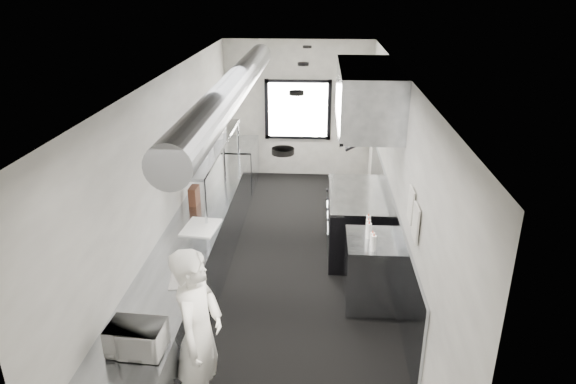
# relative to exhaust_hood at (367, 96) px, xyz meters

# --- Properties ---
(floor) EXTENTS (3.00, 8.00, 0.01)m
(floor) POSITION_rel_exhaust_hood_xyz_m (-1.10, -0.70, -2.39)
(floor) COLOR black
(floor) RESTS_ON ground
(ceiling) EXTENTS (3.00, 8.00, 0.01)m
(ceiling) POSITION_rel_exhaust_hood_xyz_m (-1.10, -0.70, 0.41)
(ceiling) COLOR beige
(ceiling) RESTS_ON wall_back
(wall_back) EXTENTS (3.00, 0.02, 2.80)m
(wall_back) POSITION_rel_exhaust_hood_xyz_m (-1.10, 3.30, -0.99)
(wall_back) COLOR silver
(wall_back) RESTS_ON floor
(wall_left) EXTENTS (0.02, 8.00, 2.80)m
(wall_left) POSITION_rel_exhaust_hood_xyz_m (-2.60, -0.70, -0.99)
(wall_left) COLOR silver
(wall_left) RESTS_ON floor
(wall_right) EXTENTS (0.02, 8.00, 2.80)m
(wall_right) POSITION_rel_exhaust_hood_xyz_m (0.40, -0.70, -0.99)
(wall_right) COLOR silver
(wall_right) RESTS_ON floor
(wall_cladding) EXTENTS (0.03, 5.50, 1.10)m
(wall_cladding) POSITION_rel_exhaust_hood_xyz_m (0.38, -0.40, -1.84)
(wall_cladding) COLOR gray
(wall_cladding) RESTS_ON wall_right
(hvac_duct) EXTENTS (0.40, 6.40, 0.40)m
(hvac_duct) POSITION_rel_exhaust_hood_xyz_m (-1.80, -0.30, 0.16)
(hvac_duct) COLOR gray
(hvac_duct) RESTS_ON ceiling
(service_window) EXTENTS (1.36, 0.05, 1.25)m
(service_window) POSITION_rel_exhaust_hood_xyz_m (-1.10, 3.26, -0.99)
(service_window) COLOR white
(service_window) RESTS_ON wall_back
(exhaust_hood) EXTENTS (0.81, 2.20, 0.88)m
(exhaust_hood) POSITION_rel_exhaust_hood_xyz_m (0.00, 0.00, 0.00)
(exhaust_hood) COLOR gray
(exhaust_hood) RESTS_ON ceiling
(prep_counter) EXTENTS (0.70, 6.00, 0.90)m
(prep_counter) POSITION_rel_exhaust_hood_xyz_m (-2.25, -1.20, -1.94)
(prep_counter) COLOR gray
(prep_counter) RESTS_ON floor
(pass_shelf) EXTENTS (0.45, 3.00, 0.68)m
(pass_shelf) POSITION_rel_exhaust_hood_xyz_m (-2.29, 0.30, -0.86)
(pass_shelf) COLOR gray
(pass_shelf) RESTS_ON prep_counter
(range) EXTENTS (0.88, 1.60, 0.94)m
(range) POSITION_rel_exhaust_hood_xyz_m (-0.06, 0.00, -1.92)
(range) COLOR black
(range) RESTS_ON floor
(bottle_station) EXTENTS (0.65, 0.80, 0.90)m
(bottle_station) POSITION_rel_exhaust_hood_xyz_m (0.05, -1.40, -1.94)
(bottle_station) COLOR gray
(bottle_station) RESTS_ON floor
(far_work_table) EXTENTS (0.70, 1.20, 0.90)m
(far_work_table) POSITION_rel_exhaust_hood_xyz_m (-2.25, 2.50, -1.94)
(far_work_table) COLOR gray
(far_work_table) RESTS_ON floor
(notice_sheet_a) EXTENTS (0.02, 0.28, 0.38)m
(notice_sheet_a) POSITION_rel_exhaust_hood_xyz_m (0.37, -1.90, -0.79)
(notice_sheet_a) COLOR silver
(notice_sheet_a) RESTS_ON wall_right
(notice_sheet_b) EXTENTS (0.02, 0.28, 0.38)m
(notice_sheet_b) POSITION_rel_exhaust_hood_xyz_m (0.37, -2.25, -0.84)
(notice_sheet_b) COLOR silver
(notice_sheet_b) RESTS_ON wall_right
(line_cook) EXTENTS (0.51, 0.70, 1.76)m
(line_cook) POSITION_rel_exhaust_hood_xyz_m (-1.70, -3.35, -1.51)
(line_cook) COLOR white
(line_cook) RESTS_ON floor
(microwave) EXTENTS (0.46, 0.36, 0.27)m
(microwave) POSITION_rel_exhaust_hood_xyz_m (-2.17, -3.62, -1.36)
(microwave) COLOR silver
(microwave) RESTS_ON prep_counter
(deli_tub_a) EXTENTS (0.17, 0.17, 0.11)m
(deli_tub_a) POSITION_rel_exhaust_hood_xyz_m (-2.44, -3.50, -1.44)
(deli_tub_a) COLOR beige
(deli_tub_a) RESTS_ON prep_counter
(deli_tub_b) EXTENTS (0.16, 0.16, 0.10)m
(deli_tub_b) POSITION_rel_exhaust_hood_xyz_m (-2.42, -3.30, -1.44)
(deli_tub_b) COLOR beige
(deli_tub_b) RESTS_ON prep_counter
(newspaper) EXTENTS (0.36, 0.42, 0.01)m
(newspaper) POSITION_rel_exhaust_hood_xyz_m (-2.05, -2.47, -1.49)
(newspaper) COLOR silver
(newspaper) RESTS_ON prep_counter
(small_plate) EXTENTS (0.21, 0.21, 0.02)m
(small_plate) POSITION_rel_exhaust_hood_xyz_m (-2.13, -2.08, -1.48)
(small_plate) COLOR white
(small_plate) RESTS_ON prep_counter
(pastry) EXTENTS (0.09, 0.09, 0.09)m
(pastry) POSITION_rel_exhaust_hood_xyz_m (-2.13, -2.08, -1.43)
(pastry) COLOR tan
(pastry) RESTS_ON small_plate
(cutting_board) EXTENTS (0.47, 0.59, 0.02)m
(cutting_board) POSITION_rel_exhaust_hood_xyz_m (-2.15, -1.21, -1.48)
(cutting_board) COLOR white
(cutting_board) RESTS_ON prep_counter
(knife_block) EXTENTS (0.12, 0.24, 0.26)m
(knife_block) POSITION_rel_exhaust_hood_xyz_m (-2.41, -0.45, -1.36)
(knife_block) COLOR #58301F
(knife_block) RESTS_ON prep_counter
(plate_stack_a) EXTENTS (0.32, 0.32, 0.30)m
(plate_stack_a) POSITION_rel_exhaust_hood_xyz_m (-2.32, -0.34, -0.67)
(plate_stack_a) COLOR white
(plate_stack_a) RESTS_ON pass_shelf
(plate_stack_b) EXTENTS (0.32, 0.32, 0.31)m
(plate_stack_b) POSITION_rel_exhaust_hood_xyz_m (-2.32, 0.06, -0.66)
(plate_stack_b) COLOR white
(plate_stack_b) RESTS_ON pass_shelf
(plate_stack_c) EXTENTS (0.33, 0.33, 0.37)m
(plate_stack_c) POSITION_rel_exhaust_hood_xyz_m (-2.28, 0.61, -0.64)
(plate_stack_c) COLOR white
(plate_stack_c) RESTS_ON pass_shelf
(plate_stack_d) EXTENTS (0.30, 0.30, 0.38)m
(plate_stack_d) POSITION_rel_exhaust_hood_xyz_m (-2.28, 0.93, -0.63)
(plate_stack_d) COLOR white
(plate_stack_d) RESTS_ON pass_shelf
(squeeze_bottle_a) EXTENTS (0.08, 0.08, 0.20)m
(squeeze_bottle_a) POSITION_rel_exhaust_hood_xyz_m (0.02, -1.69, -1.39)
(squeeze_bottle_a) COLOR white
(squeeze_bottle_a) RESTS_ON bottle_station
(squeeze_bottle_b) EXTENTS (0.07, 0.07, 0.17)m
(squeeze_bottle_b) POSITION_rel_exhaust_hood_xyz_m (0.02, -1.56, -1.40)
(squeeze_bottle_b) COLOR white
(squeeze_bottle_b) RESTS_ON bottle_station
(squeeze_bottle_c) EXTENTS (0.08, 0.08, 0.20)m
(squeeze_bottle_c) POSITION_rel_exhaust_hood_xyz_m (-0.01, -1.36, -1.39)
(squeeze_bottle_c) COLOR white
(squeeze_bottle_c) RESTS_ON bottle_station
(squeeze_bottle_d) EXTENTS (0.06, 0.06, 0.18)m
(squeeze_bottle_d) POSITION_rel_exhaust_hood_xyz_m (-0.00, -1.22, -1.40)
(squeeze_bottle_d) COLOR white
(squeeze_bottle_d) RESTS_ON bottle_station
(squeeze_bottle_e) EXTENTS (0.07, 0.07, 0.18)m
(squeeze_bottle_e) POSITION_rel_exhaust_hood_xyz_m (0.01, -1.08, -1.40)
(squeeze_bottle_e) COLOR white
(squeeze_bottle_e) RESTS_ON bottle_station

